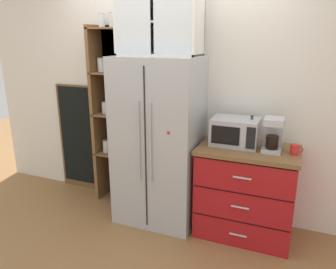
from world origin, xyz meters
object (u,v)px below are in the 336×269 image
Objects in this scene: mug_charcoal at (249,145)px; chalkboard_menu at (80,138)px; coffee_maker at (273,134)px; refrigerator at (159,141)px; microwave at (235,132)px; bottle_green at (251,133)px; mug_red at (295,150)px.

chalkboard_menu is at bearing 171.63° from mug_charcoal.
mug_charcoal is at bearing -164.14° from coffee_maker.
refrigerator is 1.13m from coffee_maker.
refrigerator reaches higher than mug_charcoal.
microwave is (0.76, 0.08, 0.17)m from refrigerator.
refrigerator is 0.78m from microwave.
chalkboard_menu reaches higher than microwave.
mug_charcoal is 0.36× the size of bottle_green.
bottle_green is (0.15, 0.01, 0.00)m from microwave.
chalkboard_menu is at bearing 166.44° from refrigerator.
bottle_green is (-0.00, 0.11, 0.09)m from mug_charcoal.
microwave is 1.49× the size of bottle_green.
microwave reaches higher than mug_charcoal.
refrigerator is 3.92× the size of microwave.
mug_red is (0.40, 0.02, 0.00)m from mug_charcoal.
microwave is at bearing 146.03° from mug_charcoal.
chalkboard_menu is (-1.98, 0.21, -0.36)m from microwave.
coffee_maker reaches higher than mug_charcoal.
refrigerator reaches higher than microwave.
bottle_green is (-0.20, 0.06, -0.02)m from coffee_maker.
coffee_maker is at bearing 1.95° from refrigerator.
microwave is 1.42× the size of coffee_maker.
refrigerator reaches higher than mug_red.
refrigerator reaches higher than chalkboard_menu.
chalkboard_menu is at bearing 174.66° from bottle_green.
refrigerator reaches higher than bottle_green.
mug_charcoal is (-0.20, -0.06, -0.11)m from coffee_maker.
chalkboard_menu reaches higher than coffee_maker.
mug_red is at bearing -11.38° from coffee_maker.
microwave is 0.15m from bottle_green.
microwave is 2.02m from chalkboard_menu.
coffee_maker is at bearing -6.27° from chalkboard_menu.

